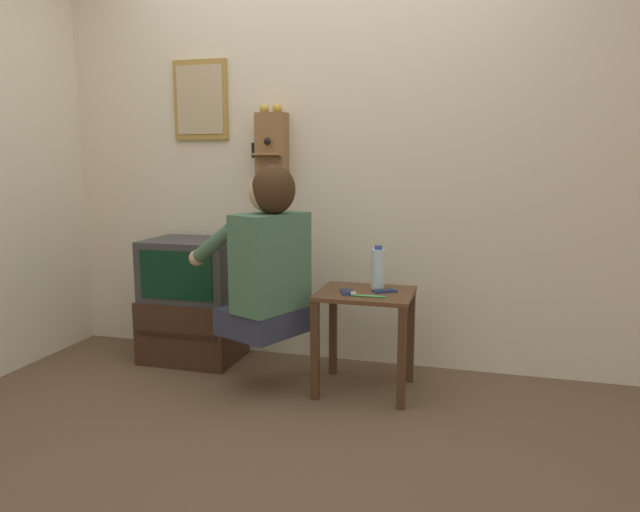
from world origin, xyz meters
name	(u,v)px	position (x,y,z in m)	size (l,w,h in m)	color
ground_plane	(271,430)	(0.00, 0.00, 0.00)	(14.00, 14.00, 0.00)	brown
wall_back	(330,152)	(0.00, 1.05, 1.27)	(6.80, 0.05, 2.55)	beige
side_table	(365,315)	(0.32, 0.58, 0.42)	(0.49, 0.43, 0.54)	#51331E
person	(267,256)	(-0.18, 0.43, 0.74)	(0.65, 0.58, 0.89)	#2D3347
tv_stand	(193,329)	(-0.81, 0.78, 0.19)	(0.58, 0.42, 0.39)	#382316
television	(193,269)	(-0.80, 0.80, 0.57)	(0.56, 0.42, 0.37)	#38383A
wall_phone_antique	(272,145)	(-0.34, 0.97, 1.32)	(0.22, 0.19, 0.83)	brown
framed_picture	(201,100)	(-0.82, 1.02, 1.60)	(0.36, 0.03, 0.48)	olive
cell_phone_held	(347,292)	(0.23, 0.53, 0.55)	(0.10, 0.14, 0.01)	navy
cell_phone_spare	(385,291)	(0.42, 0.60, 0.55)	(0.14, 0.12, 0.01)	navy
water_bottle	(378,268)	(0.37, 0.68, 0.65)	(0.07, 0.07, 0.23)	silver
toothbrush	(366,296)	(0.34, 0.46, 0.55)	(0.18, 0.02, 0.02)	#4CBF66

